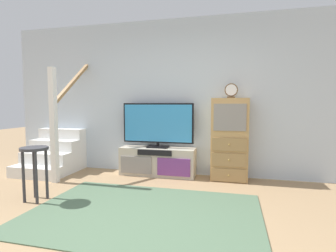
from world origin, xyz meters
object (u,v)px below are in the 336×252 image
object	(u,v)px
media_console	(158,162)
bar_stool_near	(35,161)
television	(158,124)
side_cabinet	(230,140)
desk_clock	(231,91)

from	to	relation	value
media_console	bar_stool_near	bearing A→B (deg)	-127.24
media_console	television	xyz separation A→B (m)	(0.00, 0.02, 0.65)
television	side_cabinet	bearing A→B (deg)	-0.65
side_cabinet	desk_clock	bearing A→B (deg)	-52.80
media_console	television	distance (m)	0.65
television	desk_clock	bearing A→B (deg)	-1.34
side_cabinet	desk_clock	size ratio (longest dim) A/B	5.77
media_console	desk_clock	size ratio (longest dim) A/B	5.67
media_console	side_cabinet	size ratio (longest dim) A/B	0.98
desk_clock	bar_stool_near	xyz separation A→B (m)	(-2.39, -1.54, -0.93)
side_cabinet	desk_clock	xyz separation A→B (m)	(0.01, -0.01, 0.78)
side_cabinet	bar_stool_near	xyz separation A→B (m)	(-2.38, -1.55, -0.15)
television	desk_clock	distance (m)	1.34
media_console	side_cabinet	bearing A→B (deg)	0.48
television	side_cabinet	size ratio (longest dim) A/B	0.93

